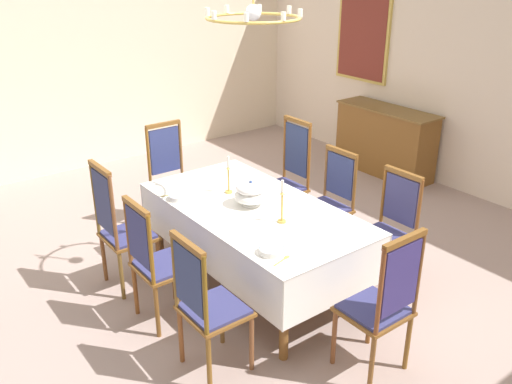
% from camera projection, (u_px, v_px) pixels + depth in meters
% --- Properties ---
extents(ground, '(7.68, 6.80, 0.04)m').
position_uv_depth(ground, '(253.00, 284.00, 5.07)').
color(ground, '#A89088').
extents(back_wall, '(7.68, 0.08, 3.03)m').
position_uv_depth(back_wall, '(489.00, 73.00, 6.37)').
color(back_wall, silver).
rests_on(back_wall, ground).
extents(left_wall, '(0.08, 6.80, 3.03)m').
position_uv_depth(left_wall, '(77.00, 58.00, 7.29)').
color(left_wall, '#F2E1C3').
rests_on(left_wall, ground).
extents(dining_table, '(2.12, 1.09, 0.77)m').
position_uv_depth(dining_table, '(254.00, 215.00, 4.79)').
color(dining_table, brown).
rests_on(dining_table, ground).
extents(tablecloth, '(2.14, 1.11, 0.42)m').
position_uv_depth(tablecloth, '(254.00, 218.00, 4.81)').
color(tablecloth, white).
rests_on(tablecloth, dining_table).
extents(chair_south_a, '(0.44, 0.42, 1.19)m').
position_uv_depth(chair_south_a, '(120.00, 226.00, 4.79)').
color(chair_south_a, brown).
rests_on(chair_south_a, ground).
extents(chair_north_a, '(0.44, 0.42, 1.22)m').
position_uv_depth(chair_north_a, '(288.00, 176.00, 5.85)').
color(chair_north_a, brown).
rests_on(chair_north_a, ground).
extents(chair_south_b, '(0.44, 0.42, 1.09)m').
position_uv_depth(chair_south_b, '(156.00, 260.00, 4.33)').
color(chair_south_b, brown).
rests_on(chair_south_b, ground).
extents(chair_north_b, '(0.44, 0.42, 1.06)m').
position_uv_depth(chair_north_b, '(329.00, 201.00, 5.39)').
color(chair_north_b, brown).
rests_on(chair_north_b, ground).
extents(chair_south_c, '(0.44, 0.42, 1.10)m').
position_uv_depth(chair_south_c, '(207.00, 303.00, 3.79)').
color(chair_south_c, brown).
rests_on(chair_south_c, ground).
extents(chair_north_c, '(0.44, 0.42, 1.07)m').
position_uv_depth(chair_north_c, '(389.00, 228.00, 4.84)').
color(chair_north_c, brown).
rests_on(chair_north_c, ground).
extents(chair_head_west, '(0.42, 0.44, 1.16)m').
position_uv_depth(chair_head_west, '(172.00, 176.00, 5.91)').
color(chair_head_west, brown).
rests_on(chair_head_west, ground).
extents(chair_head_east, '(0.42, 0.44, 1.15)m').
position_uv_depth(chair_head_east, '(382.00, 303.00, 3.76)').
color(chair_head_east, brown).
rests_on(chair_head_east, ground).
extents(soup_tureen, '(0.29, 0.29, 0.23)m').
position_uv_depth(soup_tureen, '(251.00, 193.00, 4.75)').
color(soup_tureen, white).
rests_on(soup_tureen, tablecloth).
extents(candlestick_west, '(0.07, 0.07, 0.35)m').
position_uv_depth(candlestick_west, '(229.00, 178.00, 4.98)').
color(candlestick_west, gold).
rests_on(candlestick_west, tablecloth).
extents(candlestick_east, '(0.07, 0.07, 0.37)m').
position_uv_depth(candlestick_east, '(282.00, 205.00, 4.42)').
color(candlestick_east, gold).
rests_on(candlestick_east, tablecloth).
extents(bowl_near_left, '(0.19, 0.19, 0.05)m').
position_uv_depth(bowl_near_left, '(272.00, 250.00, 4.00)').
color(bowl_near_left, white).
rests_on(bowl_near_left, tablecloth).
extents(bowl_near_right, '(0.18, 0.18, 0.05)m').
position_uv_depth(bowl_near_right, '(179.00, 197.00, 4.89)').
color(bowl_near_right, white).
rests_on(bowl_near_right, tablecloth).
extents(spoon_primary, '(0.06, 0.17, 0.01)m').
position_uv_depth(spoon_primary, '(285.00, 258.00, 3.94)').
color(spoon_primary, gold).
rests_on(spoon_primary, tablecloth).
extents(spoon_secondary, '(0.05, 0.18, 0.01)m').
position_uv_depth(spoon_secondary, '(175.00, 194.00, 5.00)').
color(spoon_secondary, gold).
rests_on(spoon_secondary, tablecloth).
extents(sideboard, '(1.44, 0.48, 0.90)m').
position_uv_depth(sideboard, '(385.00, 141.00, 7.46)').
color(sideboard, brown).
rests_on(sideboard, ground).
extents(framed_painting, '(0.93, 0.05, 1.19)m').
position_uv_depth(framed_painting, '(363.00, 38.00, 7.66)').
color(framed_painting, '#D1B251').
extents(chandelier, '(0.74, 0.74, 0.66)m').
position_uv_depth(chandelier, '(253.00, 17.00, 4.13)').
color(chandelier, gold).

